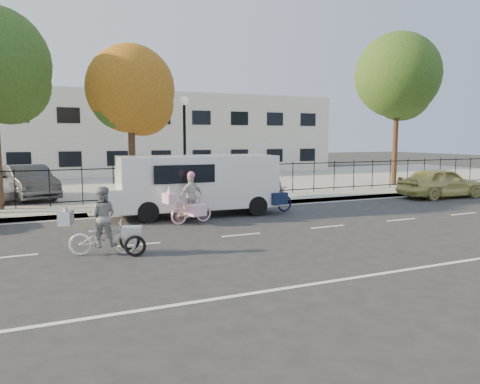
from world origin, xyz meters
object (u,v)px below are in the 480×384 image
lot_car_c (28,182)px  lot_car_d (186,175)px  gold_sedan (441,183)px  bull_bike (270,192)px  zebra_trike (103,229)px  white_van (194,183)px  lamppost (184,130)px  unicorn_bike (191,204)px

lot_car_c → lot_car_d: 7.73m
lot_car_d → gold_sedan: bearing=-34.6°
bull_bike → zebra_trike: bearing=116.0°
lot_car_c → bull_bike: bearing=-53.9°
bull_bike → lot_car_d: bearing=-0.6°
white_van → gold_sedan: 12.06m
lamppost → unicorn_bike: lamppost is taller
zebra_trike → bull_bike: size_ratio=0.91×
lot_car_d → unicorn_bike: bearing=-103.9°
zebra_trike → lot_car_c: 10.86m
zebra_trike → bull_bike: bearing=-42.9°
bull_bike → lot_car_d: size_ratio=0.54×
zebra_trike → gold_sedan: zebra_trike is taller
white_van → lot_car_d: (2.17, 7.65, -0.37)m
bull_bike → lot_car_c: (-8.16, 6.87, 0.10)m
unicorn_bike → bull_bike: bearing=-86.1°
zebra_trike → white_van: size_ratio=0.31×
gold_sedan → lot_car_c: (-17.48, 6.27, 0.17)m
gold_sedan → lot_car_c: 18.57m
lamppost → bull_bike: (2.13, -3.60, -2.33)m
zebra_trike → lot_car_d: 13.58m
lamppost → unicorn_bike: bearing=-105.7°
unicorn_bike → lot_car_c: size_ratio=0.39×
lamppost → white_van: lamppost is taller
gold_sedan → lot_car_d: 12.52m
unicorn_bike → bull_bike: 3.48m
unicorn_bike → lamppost: bearing=-25.9°
lamppost → zebra_trike: size_ratio=2.25×
gold_sedan → lot_car_d: lot_car_d is taller
zebra_trike → white_van: bearing=-23.9°
white_van → bull_bike: bearing=-9.5°
bull_bike → lot_car_c: size_ratio=0.48×
gold_sedan → bull_bike: bearing=95.9°
lamppost → lot_car_c: bearing=151.5°
unicorn_bike → lot_car_d: size_ratio=0.44×
zebra_trike → white_van: (3.86, 4.51, 0.55)m
unicorn_bike → white_van: bearing=-33.7°
white_van → lot_car_d: 7.96m
white_van → lot_car_c: bearing=134.9°
lot_car_d → bull_bike: bearing=-82.9°
lot_car_c → lot_car_d: size_ratio=1.14×
lamppost → zebra_trike: lamppost is taller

